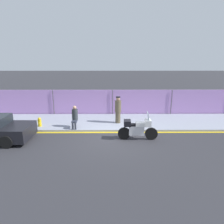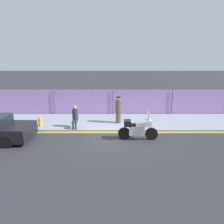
{
  "view_description": "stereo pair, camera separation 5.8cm",
  "coord_description": "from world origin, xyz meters",
  "px_view_note": "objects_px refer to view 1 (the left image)",
  "views": [
    {
      "loc": [
        -0.13,
        -10.08,
        4.28
      ],
      "look_at": [
        -0.06,
        1.58,
        1.11
      ],
      "focal_mm": 32.0,
      "sensor_mm": 36.0,
      "label": 1
    },
    {
      "loc": [
        -0.08,
        -10.08,
        4.28
      ],
      "look_at": [
        -0.06,
        1.58,
        1.11
      ],
      "focal_mm": 32.0,
      "sensor_mm": 36.0,
      "label": 2
    }
  ],
  "objects_px": {
    "motorcycle": "(137,128)",
    "fire_hydrant": "(40,122)",
    "person_seated_on_curb": "(75,116)",
    "officer_standing": "(118,110)"
  },
  "relations": [
    {
      "from": "motorcycle",
      "to": "officer_standing",
      "type": "height_order",
      "value": "officer_standing"
    },
    {
      "from": "officer_standing",
      "to": "fire_hydrant",
      "type": "xyz_separation_m",
      "value": [
        -4.93,
        -0.68,
        -0.61
      ]
    },
    {
      "from": "person_seated_on_curb",
      "to": "fire_hydrant",
      "type": "distance_m",
      "value": 2.32
    },
    {
      "from": "officer_standing",
      "to": "fire_hydrant",
      "type": "height_order",
      "value": "officer_standing"
    },
    {
      "from": "motorcycle",
      "to": "fire_hydrant",
      "type": "distance_m",
      "value": 6.17
    },
    {
      "from": "fire_hydrant",
      "to": "person_seated_on_curb",
      "type": "bearing_deg",
      "value": -5.74
    },
    {
      "from": "motorcycle",
      "to": "person_seated_on_curb",
      "type": "bearing_deg",
      "value": 158.25
    },
    {
      "from": "officer_standing",
      "to": "fire_hydrant",
      "type": "distance_m",
      "value": 5.01
    },
    {
      "from": "motorcycle",
      "to": "person_seated_on_curb",
      "type": "relative_size",
      "value": 1.58
    },
    {
      "from": "officer_standing",
      "to": "person_seated_on_curb",
      "type": "height_order",
      "value": "officer_standing"
    }
  ]
}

